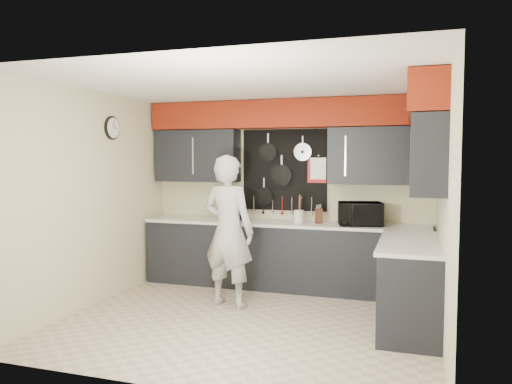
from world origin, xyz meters
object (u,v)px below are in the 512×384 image
(knife_block, at_px, (319,216))
(person, at_px, (228,231))
(utensil_crock, at_px, (299,216))
(coffee_maker, at_px, (236,208))
(microwave, at_px, (360,214))

(knife_block, distance_m, person, 1.36)
(utensil_crock, relative_size, coffee_maker, 0.51)
(microwave, xyz_separation_m, coffee_maker, (-1.74, 0.06, 0.02))
(knife_block, xyz_separation_m, coffee_maker, (-1.19, 0.02, 0.07))
(microwave, relative_size, coffee_maker, 1.63)
(coffee_maker, distance_m, person, 1.07)
(person, bearing_deg, utensil_crock, -112.23)
(knife_block, distance_m, utensil_crock, 0.27)
(microwave, height_order, coffee_maker, coffee_maker)
(microwave, distance_m, knife_block, 0.55)
(knife_block, height_order, coffee_maker, coffee_maker)
(knife_block, relative_size, utensil_crock, 1.16)
(coffee_maker, bearing_deg, knife_block, 7.35)
(microwave, xyz_separation_m, utensil_crock, (-0.82, 0.01, -0.07))
(microwave, xyz_separation_m, person, (-1.46, -0.96, -0.16))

